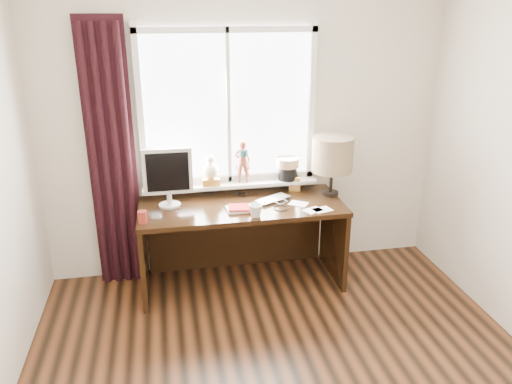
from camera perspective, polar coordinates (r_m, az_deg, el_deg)
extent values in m
cube|color=beige|center=(4.35, -1.22, 7.20)|extent=(3.50, 0.00, 2.60)
imported|color=silver|center=(4.24, 1.97, -0.83)|extent=(0.36, 0.32, 0.02)
imported|color=white|center=(3.90, -0.04, -2.08)|extent=(0.15, 0.15, 0.11)
cylinder|color=maroon|center=(3.90, -12.84, -2.79)|extent=(0.07, 0.07, 0.10)
cube|color=white|center=(4.27, -3.22, 9.66)|extent=(1.40, 0.02, 1.30)
cube|color=silver|center=(4.41, -3.01, 1.61)|extent=(1.50, 0.05, 0.05)
cube|color=silver|center=(4.17, -3.35, 18.05)|extent=(1.50, 0.05, 0.05)
cube|color=silver|center=(4.21, -13.10, 9.01)|extent=(0.05, 0.05, 1.40)
cube|color=silver|center=(4.40, 6.36, 9.90)|extent=(0.05, 0.05, 1.40)
cube|color=silver|center=(4.25, -3.17, 9.60)|extent=(0.03, 0.05, 1.30)
cube|color=silver|center=(4.38, -2.91, 0.91)|extent=(1.52, 0.18, 0.03)
cylinder|color=#5D0306|center=(4.26, -10.12, 2.06)|extent=(0.14, 0.14, 0.26)
cube|color=gold|center=(4.33, -5.19, 1.25)|extent=(0.15, 0.12, 0.06)
sphere|color=beige|center=(4.30, -5.23, 2.44)|extent=(0.13, 0.13, 0.13)
sphere|color=beige|center=(4.27, -5.27, 3.71)|extent=(0.07, 0.07, 0.07)
imported|color=brown|center=(4.33, -1.46, 3.51)|extent=(0.15, 0.11, 0.38)
cylinder|color=#1E4C51|center=(4.29, -1.45, 4.53)|extent=(0.10, 0.10, 0.05)
cylinder|color=black|center=(4.43, 3.61, 2.18)|extent=(0.16, 0.16, 0.12)
cylinder|color=#8C6B4C|center=(4.40, 3.64, 3.41)|extent=(0.20, 0.20, 0.08)
cube|color=black|center=(4.28, -16.12, 3.73)|extent=(0.38, 0.05, 2.25)
cylinder|color=black|center=(4.27, -17.99, 3.13)|extent=(0.06, 0.06, 2.20)
cylinder|color=black|center=(4.26, -16.79, 3.22)|extent=(0.06, 0.06, 2.20)
cylinder|color=black|center=(4.25, -15.59, 3.31)|extent=(0.06, 0.06, 2.20)
cylinder|color=black|center=(4.25, -14.38, 3.40)|extent=(0.06, 0.06, 2.20)
cube|color=black|center=(4.16, -1.66, -1.70)|extent=(1.70, 0.70, 0.04)
cube|color=black|center=(4.29, -12.71, -7.09)|extent=(0.04, 0.64, 0.71)
cube|color=black|center=(4.51, 8.89, -5.32)|extent=(0.04, 0.64, 0.71)
cube|color=black|center=(4.62, -2.28, -4.43)|extent=(1.60, 0.03, 0.71)
cylinder|color=beige|center=(4.19, -9.82, -1.45)|extent=(0.18, 0.18, 0.01)
cylinder|color=beige|center=(4.17, -9.87, -0.72)|extent=(0.04, 0.04, 0.10)
cube|color=beige|center=(4.09, -10.07, 2.35)|extent=(0.40, 0.04, 0.38)
cube|color=black|center=(4.07, -10.07, 2.24)|extent=(0.34, 0.01, 0.32)
cube|color=beige|center=(4.05, -1.82, -1.94)|extent=(0.23, 0.17, 0.02)
cube|color=maroon|center=(4.03, -1.65, -1.77)|extent=(0.23, 0.17, 0.01)
cylinder|color=black|center=(4.49, 4.47, 1.04)|extent=(0.09, 0.09, 0.12)
cylinder|color=black|center=(4.48, 4.27, 1.67)|extent=(0.01, 0.01, 0.22)
cylinder|color=black|center=(4.47, 4.65, 1.43)|extent=(0.01, 0.01, 0.19)
cylinder|color=black|center=(4.48, 4.44, 1.88)|extent=(0.01, 0.01, 0.25)
cylinder|color=black|center=(4.50, 4.66, 1.40)|extent=(0.01, 0.01, 0.17)
cube|color=gold|center=(4.43, 4.45, 0.86)|extent=(0.10, 0.04, 0.13)
cube|color=#996633|center=(4.42, 4.49, 0.81)|extent=(0.07, 0.02, 0.10)
cylinder|color=black|center=(4.41, 8.49, -0.13)|extent=(0.14, 0.14, 0.03)
cylinder|color=black|center=(4.37, 8.58, 1.40)|extent=(0.03, 0.03, 0.22)
cylinder|color=tan|center=(4.30, 8.74, 4.29)|extent=(0.35, 0.35, 0.30)
cube|color=white|center=(4.08, 7.58, -2.02)|extent=(0.17, 0.15, 0.00)
cube|color=white|center=(4.19, 4.87, -1.33)|extent=(0.19, 0.18, 0.00)
cube|color=white|center=(4.07, 6.56, -2.08)|extent=(0.18, 0.16, 0.00)
torus|color=black|center=(4.08, 2.92, -1.85)|extent=(0.16, 0.16, 0.01)
torus|color=black|center=(4.24, 3.29, -0.95)|extent=(0.15, 0.15, 0.01)
torus|color=black|center=(4.37, -1.65, -0.24)|extent=(0.13, 0.13, 0.01)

